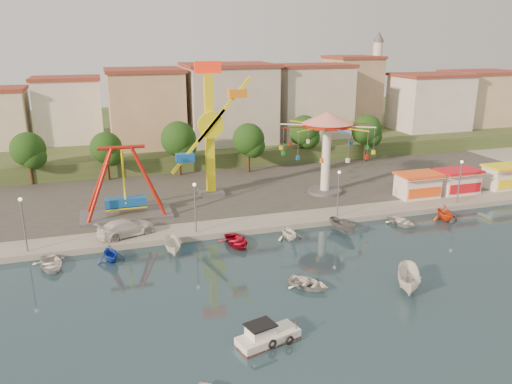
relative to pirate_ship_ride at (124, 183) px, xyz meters
name	(u,v)px	position (x,y,z in m)	size (l,w,h in m)	color
ground	(320,283)	(14.52, -20.34, -4.39)	(200.00, 200.00, 0.00)	#132836
quay_deck	(189,141)	(14.52, 41.66, -4.09)	(200.00, 100.00, 0.60)	#9E998E
asphalt_pad	(230,182)	(14.52, 9.66, -3.79)	(90.00, 28.00, 0.01)	#4C4944
hill_terrace	(185,130)	(14.52, 46.66, -2.89)	(200.00, 60.00, 3.00)	#384C26
pirate_ship_ride	(124,183)	(0.00, 0.00, 0.00)	(10.00, 5.00, 8.00)	#59595E
kamikaze_tower	(213,134)	(11.16, 4.65, 4.08)	(6.90, 3.10, 16.50)	#59595E
wave_swinger	(327,134)	(24.96, 1.28, 3.80)	(11.60, 11.60, 10.40)	#59595E
booth_left	(418,185)	(35.25, -3.85, -2.23)	(5.40, 3.78, 3.08)	white
booth_mid	(458,181)	(41.23, -3.85, -2.23)	(5.40, 3.78, 3.08)	white
booth_right	(504,176)	(48.58, -3.85, -2.23)	(5.40, 3.78, 3.08)	white
lamp_post_0	(24,226)	(-9.48, -7.34, -1.29)	(0.14, 0.14, 5.00)	#59595E
lamp_post_1	(195,209)	(6.52, -7.34, -1.29)	(0.14, 0.14, 5.00)	#59595E
lamp_post_2	(338,195)	(22.52, -7.34, -1.29)	(0.14, 0.14, 5.00)	#59595E
lamp_post_3	(459,183)	(38.52, -7.34, -1.29)	(0.14, 0.14, 5.00)	#59595E
tree_0	(28,149)	(-11.48, 16.64, 1.08)	(4.60, 4.60, 7.19)	#382314
tree_1	(106,148)	(-1.48, 15.90, 0.81)	(4.35, 4.35, 6.80)	#382314
tree_2	(178,139)	(8.52, 15.47, 1.52)	(5.02, 5.02, 7.85)	#382314
tree_3	(249,139)	(18.52, 14.02, 1.16)	(4.68, 4.68, 7.32)	#382314
tree_4	(304,131)	(28.52, 17.02, 1.35)	(4.86, 4.86, 7.60)	#382314
tree_5	(367,130)	(38.52, 15.20, 1.31)	(4.83, 4.83, 7.54)	#382314
building_1	(68,118)	(-6.80, 31.04, 2.92)	(12.33, 9.01, 8.63)	silver
building_2	(150,106)	(6.34, 31.62, 4.22)	(11.95, 9.28, 11.23)	tan
building_3	(234,112)	(20.13, 28.46, 3.20)	(12.59, 10.50, 9.20)	beige
building_4	(299,106)	(33.60, 31.86, 3.22)	(10.75, 9.23, 9.24)	beige
building_5	(368,99)	(46.89, 29.99, 4.21)	(12.77, 10.96, 11.21)	tan
building_6	(426,95)	(58.68, 28.43, 4.78)	(8.23, 8.98, 12.36)	silver
building_7	(459,99)	(70.55, 33.37, 2.99)	(11.59, 10.93, 8.76)	beige
minaret	(376,76)	(50.52, 33.66, 8.15)	(2.80, 2.80, 18.00)	silver
cabin_motorboat	(267,337)	(7.55, -27.09, -3.98)	(4.66, 2.77, 1.54)	white
rowboat_a	(308,283)	(13.30, -20.76, -4.02)	(2.55, 3.58, 0.74)	white
skiff	(409,280)	(20.95, -23.60, -3.48)	(1.78, 4.74, 1.83)	white
van	(126,227)	(-0.36, -6.07, -2.96)	(2.35, 5.78, 1.68)	silver
moored_boat_0	(51,264)	(-7.26, -10.54, -3.99)	(2.81, 3.93, 0.81)	silver
moored_boat_1	(110,253)	(-2.10, -10.54, -3.62)	(2.52, 2.93, 1.54)	#1538B9
moored_boat_2	(173,246)	(3.65, -10.54, -3.68)	(1.39, 3.70, 1.43)	silver
moored_boat_3	(236,241)	(9.96, -10.54, -3.97)	(2.92, 4.09, 0.85)	#B30E27
moored_boat_4	(289,232)	(15.53, -10.54, -3.63)	(2.52, 2.91, 1.54)	white
moored_boat_5	(343,226)	(21.59, -10.54, -3.68)	(1.38, 3.67, 1.42)	#545559
moored_boat_6	(402,222)	(28.82, -10.54, -4.02)	(2.56, 3.59, 0.74)	silver
moored_boat_7	(445,212)	(34.35, -10.54, -3.52)	(2.87, 3.33, 1.75)	red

